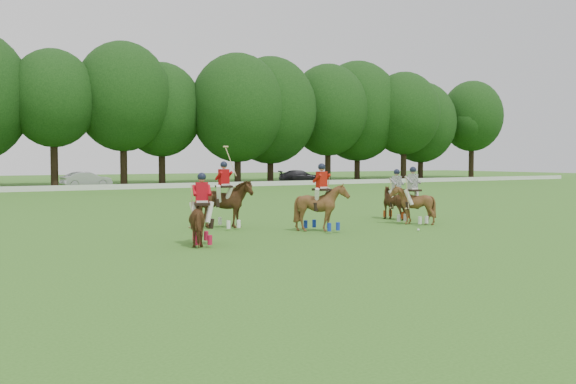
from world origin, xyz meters
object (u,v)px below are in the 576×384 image
polo_stripe_b (413,204)px  polo_ball (418,230)px  polo_red_b (224,204)px  polo_stripe_a (396,202)px  car_right (301,177)px  car_mid (86,180)px  polo_red_c (322,207)px  polo_red_a (202,220)px

polo_stripe_b → polo_ball: (-1.37, -1.90, -0.76)m
polo_red_b → polo_stripe_a: (7.85, -0.34, -0.16)m
car_right → car_mid: bearing=112.4°
polo_red_c → polo_ball: 3.56m
polo_red_b → polo_ball: (5.68, -4.19, -0.87)m
polo_ball → polo_red_b: bearing=143.6°
polo_stripe_b → polo_ball: 2.46m
car_mid → polo_stripe_a: (4.74, -36.75, 0.05)m
car_mid → polo_red_a: (-5.55, -40.22, 0.06)m
car_right → polo_red_b: 44.32m
car_mid → polo_stripe_a: polo_stripe_a is taller
polo_red_b → car_mid: bearing=85.1°
polo_stripe_a → car_mid: bearing=97.4°
polo_ball → polo_stripe_b: bearing=54.1°
polo_red_a → polo_stripe_b: bearing=9.1°
car_mid → polo_red_a: polo_red_a is taller
polo_red_a → polo_stripe_b: 9.60m
polo_ball → polo_red_a: bearing=177.4°
car_right → polo_ball: (-19.58, -40.60, -0.63)m
polo_red_c → polo_ball: bearing=-28.3°
polo_red_b → polo_red_c: (2.63, -2.55, -0.03)m
car_right → polo_red_a: 48.84m
car_right → polo_stripe_b: (-18.21, -38.70, 0.13)m
polo_red_c → polo_ball: size_ratio=26.80×
polo_red_c → polo_stripe_a: 5.67m
car_mid → polo_stripe_b: polo_stripe_b is taller
polo_red_a → polo_ball: polo_red_a is taller
polo_red_a → polo_stripe_a: (10.29, 3.47, -0.01)m
polo_stripe_b → polo_red_b: bearing=162.0°
car_mid → polo_red_b: size_ratio=1.42×
polo_stripe_a → polo_red_a: bearing=-161.3°
car_right → polo_red_a: size_ratio=2.16×
car_right → polo_red_c: (-22.63, -38.96, 0.20)m
polo_red_a → polo_stripe_a: size_ratio=1.01×
polo_red_a → polo_stripe_b: (9.48, 1.52, 0.04)m
car_right → polo_ball: size_ratio=51.92×
polo_red_b → polo_stripe_a: polo_red_b is taller
car_mid → polo_red_b: polo_red_b is taller
polo_red_b → polo_stripe_b: size_ratio=1.33×
polo_red_b → polo_red_a: bearing=-122.6°
polo_red_a → polo_stripe_a: bearing=18.7°
polo_stripe_b → polo_ball: size_ratio=25.16×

